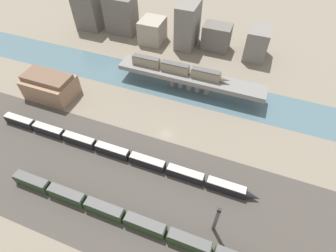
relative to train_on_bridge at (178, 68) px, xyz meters
name	(u,v)px	position (x,y,z in m)	size (l,w,h in m)	color
ground_plane	(166,134)	(5.29, -27.22, -9.12)	(400.00, 400.00, 0.00)	#756B5B
railbed_yard	(138,191)	(5.29, -51.22, -9.11)	(280.00, 42.00, 0.01)	#423D38
river_water	(189,89)	(5.29, 0.00, -9.11)	(320.00, 18.82, 0.01)	#47606B
bridge	(190,78)	(5.29, 0.00, -3.51)	(61.26, 8.69, 7.16)	slate
train_on_bridge	(178,68)	(0.00, 0.00, 0.00)	(41.64, 2.78, 4.00)	gray
train_yard_near	(150,227)	(13.31, -60.67, -7.16)	(90.63, 3.06, 3.98)	#23381E
train_yard_mid	(116,152)	(-7.14, -41.67, -7.40)	(93.16, 2.71, 3.49)	black
warehouse_building	(50,86)	(-46.31, -23.56, -4.42)	(19.32, 12.73, 9.88)	#937056
signal_tower	(216,220)	(29.40, -54.30, -3.07)	(1.00, 0.96, 12.37)	#4C4C51
city_block_far_left	(87,6)	(-61.67, 31.09, 2.88)	(13.53, 9.94, 23.99)	#605B56
city_block_left	(121,15)	(-43.13, 33.26, 0.32)	(15.46, 10.03, 18.88)	#605B56
city_block_center	(152,31)	(-24.14, 30.01, -3.34)	(11.38, 12.67, 11.55)	gray
city_block_right	(188,25)	(-6.46, 32.65, 1.47)	(9.08, 15.05, 21.17)	slate
city_block_far_right	(216,37)	(7.91, 34.71, -3.01)	(13.22, 9.31, 12.21)	#605B56
city_block_tall	(257,43)	(27.35, 34.56, -1.92)	(9.84, 14.18, 14.39)	slate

